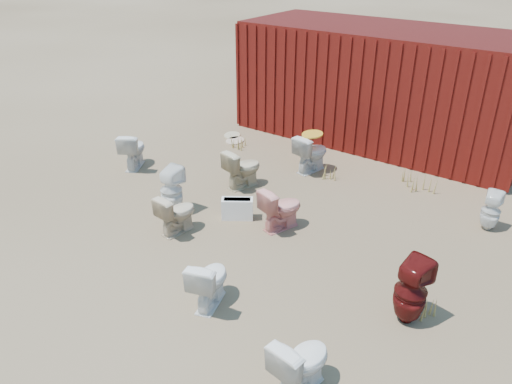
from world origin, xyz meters
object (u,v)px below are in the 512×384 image
Objects in this scene: loose_tank at (237,209)px; toilet_back_beige_left at (177,213)px; toilet_front_a at (133,150)px; toilet_back_beige_right at (243,168)px; toilet_back_a at (171,190)px; toilet_front_pink at (281,208)px; toilet_back_yellowlid at (311,153)px; toilet_back_e at (491,211)px; toilet_front_c at (209,281)px; shipping_container at (382,85)px; toilet_front_e at (301,363)px; toilet_front_maroon at (411,292)px.

toilet_back_beige_left is at bearing -154.95° from loose_tank.
toilet_front_a is 2.32m from toilet_back_beige_right.
toilet_front_pink is at bearing -163.05° from toilet_back_a.
toilet_back_yellowlid is 1.16× the size of toilet_back_e.
toilet_front_c is (0.29, -2.01, -0.01)m from toilet_front_pink.
shipping_container is at bearing -90.57° from toilet_back_beige_right.
toilet_front_e reaches higher than toilet_back_beige_left.
shipping_container is 6.60m from toilet_front_c.
toilet_front_pink is 2.53m from toilet_front_maroon.
toilet_front_a is 0.90× the size of toilet_back_a.
toilet_front_e is (5.48, -2.68, -0.02)m from toilet_front_a.
toilet_back_yellowlid reaches higher than toilet_back_e.
toilet_front_pink is at bearing -45.03° from toilet_front_e.
toilet_front_c is 2.11m from loose_tank.
toilet_front_maroon is at bearing -62.65° from shipping_container.
toilet_back_yellowlid reaches higher than loose_tank.
toilet_front_pink is at bearing 163.59° from toilet_back_beige_right.
toilet_front_a is 1.14× the size of toilet_back_e.
toilet_front_pink is 1.07× the size of toilet_back_beige_left.
toilet_back_a reaches higher than toilet_back_beige_left.
toilet_back_beige_left is (-1.51, 0.98, -0.01)m from toilet_front_c.
toilet_front_a is at bearing 28.64° from toilet_back_beige_right.
toilet_front_a is at bearing -126.77° from shipping_container.
toilet_back_beige_right is (-0.14, 1.83, 0.04)m from toilet_back_beige_left.
loose_tank is at bearing 32.34° from toilet_front_pink.
toilet_front_c is 3.26m from toilet_back_beige_right.
toilet_front_a is at bearing 137.54° from loose_tank.
toilet_back_yellowlid reaches higher than toilet_front_pink.
loose_tank is (-0.02, -2.28, -0.19)m from toilet_back_yellowlid.
toilet_front_e reaches higher than loose_tank.
toilet_front_maroon is 3.60m from toilet_back_beige_left.
toilet_back_e is (3.02, -2.62, -0.88)m from shipping_container.
toilet_front_c is (3.88, -2.22, -0.02)m from toilet_front_a.
toilet_front_pink reaches higher than toilet_front_c.
toilet_front_pink is (0.40, -4.49, -0.85)m from shipping_container.
toilet_back_a is at bearing -33.23° from toilet_back_beige_left.
toilet_front_a is at bearing 1.96° from toilet_front_maroon.
toilet_front_c is at bearing 116.91° from toilet_front_pink.
toilet_back_a is 1.12× the size of toilet_back_beige_right.
toilet_front_e is 4.04m from toilet_back_a.
toilet_front_e is at bearing 130.53° from toilet_back_yellowlid.
toilet_back_a is 0.64m from toilet_back_beige_left.
loose_tank is (-3.34, -2.04, -0.14)m from toilet_back_e.
toilet_front_e is 4.60m from toilet_back_beige_right.
toilet_front_pink is 1.83m from toilet_back_a.
toilet_front_maroon is at bearing 139.39° from toilet_front_a.
toilet_back_beige_left is at bearing 137.99° from toilet_back_a.
toilet_back_beige_right is at bearing -107.39° from toilet_back_a.
loose_tank is at bearing 142.06° from toilet_front_a.
toilet_back_yellowlid is (1.01, 2.74, -0.03)m from toilet_back_a.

